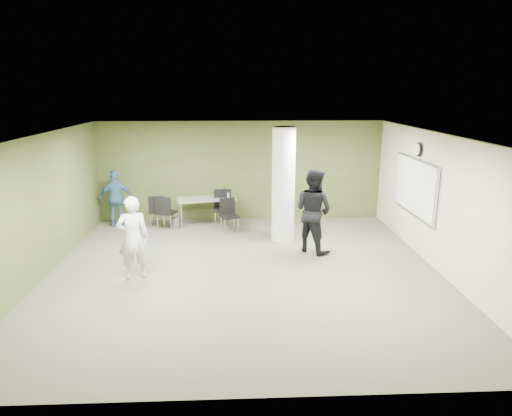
{
  "coord_description": "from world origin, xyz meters",
  "views": [
    {
      "loc": [
        -0.16,
        -8.79,
        3.66
      ],
      "look_at": [
        0.29,
        1.0,
        1.09
      ],
      "focal_mm": 32.0,
      "sensor_mm": 36.0,
      "label": 1
    }
  ],
  "objects_px": {
    "woman_white": "(133,238)",
    "man_blue": "(116,199)",
    "folding_table": "(207,200)",
    "chair_back_left": "(165,210)",
    "man_black": "(313,210)"
  },
  "relations": [
    {
      "from": "chair_back_left",
      "to": "woman_white",
      "type": "xyz_separation_m",
      "value": [
        -0.14,
        -3.21,
        0.3
      ]
    },
    {
      "from": "man_blue",
      "to": "chair_back_left",
      "type": "bearing_deg",
      "value": 154.88
    },
    {
      "from": "woman_white",
      "to": "man_blue",
      "type": "bearing_deg",
      "value": -83.77
    },
    {
      "from": "folding_table",
      "to": "man_blue",
      "type": "bearing_deg",
      "value": 169.78
    },
    {
      "from": "folding_table",
      "to": "man_black",
      "type": "relative_size",
      "value": 0.87
    },
    {
      "from": "woman_white",
      "to": "folding_table",
      "type": "bearing_deg",
      "value": -121.22
    },
    {
      "from": "chair_back_left",
      "to": "man_blue",
      "type": "bearing_deg",
      "value": -1.84
    },
    {
      "from": "man_black",
      "to": "man_blue",
      "type": "xyz_separation_m",
      "value": [
        -5.0,
        2.23,
        -0.2
      ]
    },
    {
      "from": "man_black",
      "to": "woman_white",
      "type": "bearing_deg",
      "value": 65.03
    },
    {
      "from": "chair_back_left",
      "to": "man_blue",
      "type": "xyz_separation_m",
      "value": [
        -1.36,
        0.41,
        0.23
      ]
    },
    {
      "from": "woman_white",
      "to": "man_blue",
      "type": "distance_m",
      "value": 3.82
    },
    {
      "from": "woman_white",
      "to": "man_blue",
      "type": "height_order",
      "value": "woman_white"
    },
    {
      "from": "folding_table",
      "to": "chair_back_left",
      "type": "relative_size",
      "value": 1.83
    },
    {
      "from": "woman_white",
      "to": "man_blue",
      "type": "relative_size",
      "value": 1.08
    },
    {
      "from": "folding_table",
      "to": "woman_white",
      "type": "relative_size",
      "value": 1.01
    }
  ]
}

